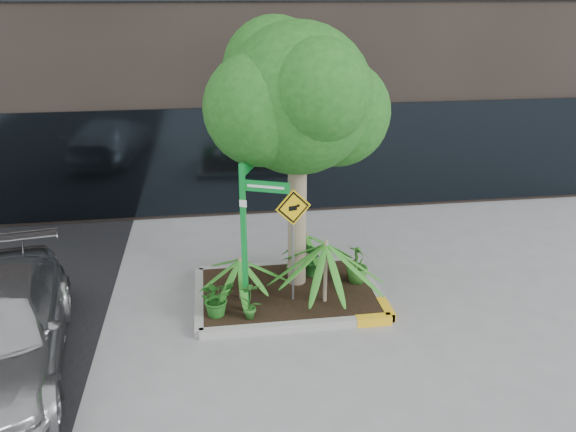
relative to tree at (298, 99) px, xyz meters
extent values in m
plane|color=gray|center=(-0.41, -0.62, -3.55)|extent=(80.00, 80.00, 0.00)
cube|color=#9E9E99|center=(-0.21, 0.78, -3.47)|extent=(3.20, 0.15, 0.15)
cube|color=#9E9E99|center=(-0.21, -1.42, -3.47)|extent=(3.20, 0.15, 0.15)
cube|color=#9E9E99|center=(-1.81, -0.32, -3.47)|extent=(0.15, 2.20, 0.15)
cube|color=#9E9E99|center=(1.39, -0.32, -3.47)|extent=(0.15, 2.20, 0.15)
cube|color=yellow|center=(1.09, -1.42, -3.47)|extent=(0.60, 0.17, 0.15)
cube|color=black|center=(-0.21, -0.32, -3.43)|extent=(3.05, 2.05, 0.06)
cylinder|color=gray|center=(0.00, -0.02, -1.98)|extent=(0.33, 0.33, 3.14)
cylinder|color=gray|center=(0.11, -0.02, -0.83)|extent=(0.59, 0.17, 1.02)
sphere|color=#194E16|center=(0.00, -0.02, 0.00)|extent=(2.51, 2.51, 2.51)
sphere|color=#194E16|center=(0.73, 0.30, -0.31)|extent=(1.88, 1.88, 1.88)
sphere|color=#194E16|center=(-0.63, -0.23, -0.10)|extent=(1.88, 1.88, 1.88)
sphere|color=#194E16|center=(0.21, -0.64, 0.21)|extent=(1.67, 1.67, 1.67)
sphere|color=#194E16|center=(-0.31, 0.51, 0.42)|extent=(1.78, 1.78, 1.78)
cylinder|color=gray|center=(0.38, -0.79, -2.81)|extent=(0.07, 0.07, 1.18)
cylinder|color=gray|center=(-1.07, -0.48, -3.00)|extent=(0.07, 0.07, 0.80)
cylinder|color=gray|center=(0.27, 0.48, -3.02)|extent=(0.07, 0.07, 0.76)
imported|color=#1E5F1B|center=(-1.50, -0.97, -3.08)|extent=(0.77, 0.77, 0.65)
imported|color=#2C671F|center=(1.11, -0.19, -3.03)|extent=(0.56, 0.56, 0.74)
imported|color=#25641F|center=(-0.96, -1.17, -3.05)|extent=(0.38, 0.38, 0.70)
imported|color=#1C6220|center=(0.33, 0.15, -3.05)|extent=(0.45, 0.45, 0.70)
cube|color=#0D9732|center=(-1.01, -0.92, -2.17)|extent=(0.10, 0.10, 2.75)
cube|color=#0D9732|center=(-0.66, -1.05, -1.14)|extent=(0.72, 0.31, 0.18)
cube|color=#0D9732|center=(-0.87, -0.57, -0.94)|extent=(0.31, 0.72, 0.18)
cube|color=white|center=(-0.66, -1.07, -1.14)|extent=(0.55, 0.22, 0.04)
cube|color=white|center=(-0.89, -0.57, -0.94)|extent=(0.22, 0.55, 0.04)
cube|color=white|center=(-1.01, -0.96, -1.44)|extent=(0.11, 0.05, 0.12)
cylinder|color=slate|center=(-0.17, -0.65, -2.45)|extent=(0.06, 0.07, 1.89)
cube|color=#E4B60B|center=(-0.17, -0.67, -1.66)|extent=(0.62, 0.17, 0.63)
cube|color=black|center=(-0.17, -0.68, -1.66)|extent=(0.55, 0.14, 0.56)
cube|color=#E4B60B|center=(-0.17, -0.68, -1.66)|extent=(0.47, 0.12, 0.48)
cube|color=black|center=(-0.18, -0.69, -1.67)|extent=(0.15, 0.04, 0.08)
camera|label=1|loc=(-1.49, -9.19, 1.67)|focal=35.00mm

